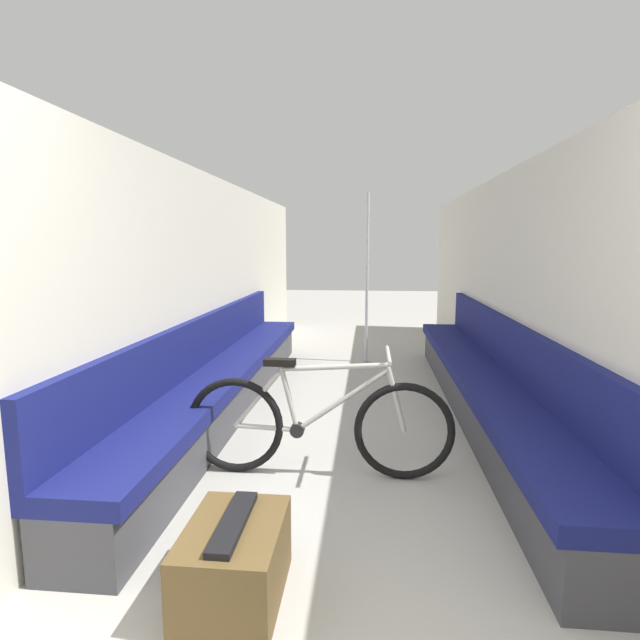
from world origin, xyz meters
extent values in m
cube|color=beige|center=(-1.40, 3.12, 1.06)|extent=(0.10, 9.43, 2.13)
cube|color=beige|center=(1.40, 3.12, 1.06)|extent=(0.10, 9.43, 2.13)
cube|color=#3D3D42|center=(-1.11, 3.14, 0.16)|extent=(0.41, 4.83, 0.33)
cube|color=navy|center=(-1.11, 3.14, 0.38)|extent=(0.49, 4.83, 0.10)
cube|color=navy|center=(-1.32, 3.14, 0.64)|extent=(0.07, 4.83, 0.42)
cube|color=#3D3D42|center=(1.11, 3.14, 0.16)|extent=(0.41, 4.83, 0.33)
cube|color=navy|center=(1.11, 3.14, 0.38)|extent=(0.49, 4.83, 0.10)
cube|color=navy|center=(1.32, 3.14, 0.64)|extent=(0.07, 4.83, 0.42)
torus|color=black|center=(-0.71, 1.92, 0.32)|extent=(0.63, 0.05, 0.63)
torus|color=black|center=(0.37, 1.92, 0.32)|extent=(0.63, 0.05, 0.63)
cylinder|color=#B7B2A8|center=(-0.51, 1.92, 0.31)|extent=(0.41, 0.03, 0.05)
cylinder|color=#B7B2A8|center=(-0.56, 1.92, 0.50)|extent=(0.32, 0.03, 0.39)
cylinder|color=#B7B2A8|center=(-0.36, 1.92, 0.52)|extent=(0.14, 0.03, 0.45)
cylinder|color=#B7B2A8|center=(-0.02, 1.92, 0.50)|extent=(0.59, 0.03, 0.43)
cylinder|color=#B7B2A8|center=(-0.07, 1.92, 0.72)|extent=(0.68, 0.03, 0.08)
cylinder|color=#B7B2A8|center=(0.32, 1.92, 0.52)|extent=(0.14, 0.03, 0.42)
cylinder|color=black|center=(-0.30, 1.92, 0.30)|extent=(0.09, 0.06, 0.09)
cube|color=black|center=(-0.41, 1.92, 0.74)|extent=(0.20, 0.07, 0.04)
cylinder|color=#B7B2A8|center=(0.27, 1.92, 0.80)|extent=(0.02, 0.46, 0.02)
cylinder|color=gray|center=(0.12, 5.11, 0.01)|extent=(0.08, 0.08, 0.01)
cylinder|color=silver|center=(0.12, 5.11, 1.05)|extent=(0.04, 0.04, 2.11)
cube|color=brown|center=(-0.40, 0.76, 0.16)|extent=(0.39, 0.55, 0.33)
cube|color=black|center=(-0.40, 0.76, 0.34)|extent=(0.10, 0.47, 0.03)
camera|label=1|loc=(0.14, -1.10, 1.47)|focal=28.00mm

